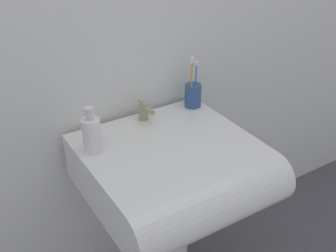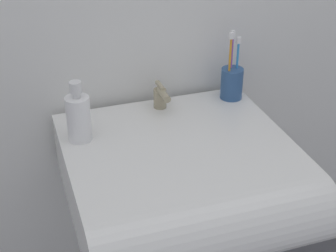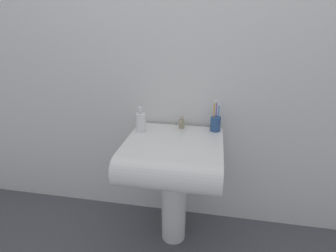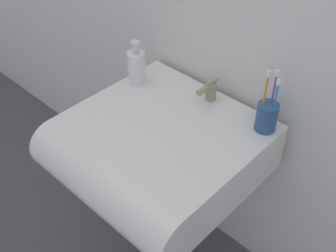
{
  "view_description": "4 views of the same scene",
  "coord_description": "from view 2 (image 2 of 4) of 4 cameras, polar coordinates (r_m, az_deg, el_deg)",
  "views": [
    {
      "loc": [
        -0.67,
        -1.08,
        1.58
      ],
      "look_at": [
        0.02,
        0.02,
        0.83
      ],
      "focal_mm": 45.0,
      "sensor_mm": 36.0,
      "label": 1
    },
    {
      "loc": [
        -0.39,
        -1.11,
        1.51
      ],
      "look_at": [
        -0.03,
        -0.01,
        0.84
      ],
      "focal_mm": 55.0,
      "sensor_mm": 36.0,
      "label": 2
    },
    {
      "loc": [
        0.23,
        -1.47,
        1.46
      ],
      "look_at": [
        -0.04,
        -0.03,
        0.88
      ],
      "focal_mm": 28.0,
      "sensor_mm": 36.0,
      "label": 3
    },
    {
      "loc": [
        0.73,
        -0.77,
        1.66
      ],
      "look_at": [
        0.02,
        -0.02,
        0.79
      ],
      "focal_mm": 45.0,
      "sensor_mm": 36.0,
      "label": 4
    }
  ],
  "objects": [
    {
      "name": "toothbrush_cup",
      "position": [
        1.6,
        7.08,
        4.86
      ],
      "size": [
        0.07,
        0.07,
        0.22
      ],
      "color": "#2D5184",
      "rests_on": "sink_basin"
    },
    {
      "name": "sink_basin",
      "position": [
        1.38,
        1.87,
        -6.32
      ],
      "size": [
        0.6,
        0.61,
        0.18
      ],
      "color": "white",
      "rests_on": "sink_pedestal"
    },
    {
      "name": "soap_bottle",
      "position": [
        1.38,
        -9.88,
        1.01
      ],
      "size": [
        0.06,
        0.06,
        0.17
      ],
      "color": "white",
      "rests_on": "sink_basin"
    },
    {
      "name": "faucet",
      "position": [
        1.53,
        -0.79,
        3.27
      ],
      "size": [
        0.04,
        0.1,
        0.08
      ],
      "color": "tan",
      "rests_on": "sink_basin"
    }
  ]
}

